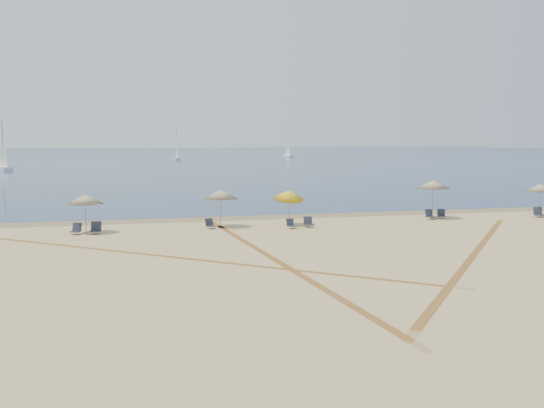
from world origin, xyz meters
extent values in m
plane|color=tan|center=(0.00, 0.00, 0.00)|extent=(160.00, 160.00, 0.00)
plane|color=#0C2151|center=(0.00, 225.00, 0.01)|extent=(500.00, 500.00, 0.00)
plane|color=olive|center=(0.00, 24.00, 0.00)|extent=(500.00, 500.00, 0.00)
cylinder|color=gray|center=(-11.25, 19.13, 1.05)|extent=(0.05, 0.06, 2.10)
cone|color=beige|center=(-11.25, 19.14, 1.95)|extent=(2.11, 2.11, 0.56)
sphere|color=gray|center=(-11.25, 19.14, 2.25)|extent=(0.08, 0.08, 0.08)
cylinder|color=gray|center=(-3.33, 19.69, 1.08)|extent=(0.05, 0.05, 2.16)
cone|color=beige|center=(-3.33, 19.69, 2.01)|extent=(2.15, 2.15, 0.55)
sphere|color=gray|center=(-3.33, 19.69, 2.31)|extent=(0.08, 0.08, 0.08)
cylinder|color=gray|center=(0.93, 19.19, 1.04)|extent=(0.05, 0.56, 2.08)
cone|color=yellow|center=(0.93, 19.40, 1.93)|extent=(1.90, 1.97, 0.99)
sphere|color=gray|center=(0.93, 19.40, 2.23)|extent=(0.08, 0.08, 0.08)
cylinder|color=gray|center=(11.39, 20.39, 1.23)|extent=(0.05, 0.05, 2.47)
cone|color=beige|center=(11.39, 20.39, 2.32)|extent=(2.30, 2.30, 0.55)
sphere|color=gray|center=(11.39, 20.39, 2.62)|extent=(0.08, 0.08, 0.08)
cylinder|color=gray|center=(19.29, 19.68, 1.07)|extent=(0.05, 0.05, 2.15)
cone|color=beige|center=(19.29, 19.68, 2.00)|extent=(2.09, 2.09, 0.55)
sphere|color=gray|center=(19.29, 19.68, 2.30)|extent=(0.08, 0.08, 0.08)
cube|color=#1C202D|center=(-11.82, 18.60, 0.17)|extent=(0.68, 0.68, 0.05)
cube|color=#1C202D|center=(-11.73, 18.84, 0.40)|extent=(0.56, 0.37, 0.47)
cylinder|color=#A5A5AD|center=(-12.02, 18.48, 0.09)|extent=(0.02, 0.02, 0.17)
cylinder|color=#A5A5AD|center=(-11.63, 18.33, 0.09)|extent=(0.02, 0.02, 0.17)
cube|color=#1C202D|center=(-10.74, 18.39, 0.19)|extent=(0.68, 0.68, 0.05)
cube|color=#1C202D|center=(-10.69, 18.67, 0.45)|extent=(0.61, 0.32, 0.52)
cylinder|color=#A5A5AD|center=(-10.97, 18.22, 0.10)|extent=(0.03, 0.03, 0.19)
cylinder|color=#A5A5AD|center=(-10.51, 18.13, 0.10)|extent=(0.03, 0.03, 0.19)
cube|color=#1C202D|center=(-4.04, 19.02, 0.16)|extent=(0.64, 0.64, 0.05)
cube|color=#1C202D|center=(-4.13, 19.25, 0.38)|extent=(0.54, 0.34, 0.45)
cylinder|color=#A5A5AD|center=(-4.23, 18.77, 0.08)|extent=(0.02, 0.02, 0.16)
cylinder|color=#A5A5AD|center=(-3.85, 18.90, 0.08)|extent=(0.02, 0.02, 0.16)
cube|color=#1C202D|center=(0.68, 17.87, 0.16)|extent=(0.58, 0.58, 0.04)
cube|color=#1C202D|center=(0.63, 18.10, 0.37)|extent=(0.51, 0.28, 0.43)
cylinder|color=#A5A5AD|center=(0.49, 17.65, 0.08)|extent=(0.02, 0.02, 0.16)
cylinder|color=#A5A5AD|center=(0.87, 17.74, 0.08)|extent=(0.02, 0.02, 0.16)
cube|color=#1C202D|center=(1.82, 18.13, 0.17)|extent=(0.59, 0.59, 0.05)
cube|color=#1C202D|center=(1.85, 18.39, 0.41)|extent=(0.55, 0.25, 0.47)
cylinder|color=#A5A5AD|center=(1.61, 17.96, 0.09)|extent=(0.02, 0.02, 0.17)
cylinder|color=#A5A5AD|center=(2.03, 17.91, 0.09)|extent=(0.02, 0.02, 0.17)
cube|color=#1C202D|center=(10.97, 19.75, 0.18)|extent=(0.65, 0.65, 0.05)
cube|color=#1C202D|center=(10.92, 20.02, 0.43)|extent=(0.58, 0.30, 0.50)
cylinder|color=#A5A5AD|center=(10.75, 19.51, 0.09)|extent=(0.02, 0.02, 0.18)
cylinder|color=#A5A5AD|center=(11.19, 19.59, 0.09)|extent=(0.02, 0.02, 0.18)
cube|color=#1C202D|center=(11.90, 20.08, 0.17)|extent=(0.68, 0.68, 0.05)
cube|color=#1C202D|center=(12.01, 20.31, 0.39)|extent=(0.55, 0.39, 0.46)
cylinder|color=#A5A5AD|center=(11.71, 19.98, 0.08)|extent=(0.02, 0.02, 0.17)
cylinder|color=#A5A5AD|center=(12.09, 19.81, 0.08)|extent=(0.02, 0.02, 0.17)
cube|color=#1C202D|center=(18.70, 18.94, 0.19)|extent=(0.74, 0.74, 0.05)
cube|color=#1C202D|center=(18.80, 19.21, 0.44)|extent=(0.62, 0.40, 0.52)
cylinder|color=#A5A5AD|center=(18.48, 18.81, 0.09)|extent=(0.03, 0.03, 0.19)
cylinder|color=#A5A5AD|center=(18.92, 18.65, 0.09)|extent=(0.03, 0.03, 0.19)
cube|color=white|center=(45.36, 174.17, 0.28)|extent=(2.22, 5.16, 0.55)
cylinder|color=gray|center=(45.36, 174.17, 3.82)|extent=(0.11, 0.11, 7.28)
cube|color=white|center=(-27.17, 102.21, 0.33)|extent=(3.72, 6.04, 0.65)
cylinder|color=gray|center=(-27.17, 102.21, 4.53)|extent=(0.13, 0.13, 8.62)
cube|color=white|center=(8.75, 153.22, 0.31)|extent=(1.44, 5.55, 0.60)
cylinder|color=gray|center=(8.75, 153.22, 4.23)|extent=(0.12, 0.12, 8.06)
plane|color=tan|center=(-2.93, 9.13, 0.00)|extent=(29.10, 29.10, 0.00)
plane|color=tan|center=(-2.97, 10.23, 0.00)|extent=(29.10, 29.10, 0.00)
plane|color=tan|center=(6.21, 7.02, 0.00)|extent=(39.37, 39.37, 0.00)
plane|color=tan|center=(6.90, 7.88, 0.00)|extent=(39.37, 39.37, 0.00)
plane|color=tan|center=(-7.67, 10.53, 0.00)|extent=(39.57, 39.57, 0.00)
plane|color=tan|center=(-8.47, 11.28, 0.00)|extent=(39.57, 39.57, 0.00)
camera|label=1|loc=(-10.19, -19.01, 5.32)|focal=42.61mm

